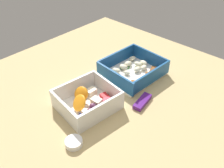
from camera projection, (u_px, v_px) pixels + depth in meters
table_surface at (109, 92)px, 70.01cm from camera, size 80.00×80.00×2.00cm
pasta_container at (132, 70)px, 74.70cm from camera, size 18.46×16.77×5.18cm
fruit_bowl at (88, 102)px, 62.29cm from camera, size 16.15×14.96×5.51cm
candy_bar at (142, 102)px, 64.29cm from camera, size 7.29×3.45×1.20cm
paper_cup_liner at (74, 143)px, 53.05cm from camera, size 4.03×4.03×1.46cm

